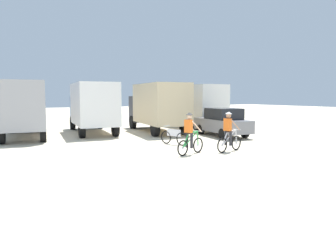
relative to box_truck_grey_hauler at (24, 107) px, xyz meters
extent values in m
plane|color=beige|center=(5.07, -11.26, -1.87)|extent=(120.00, 120.00, 0.00)
cube|color=#9E9EA3|center=(-0.07, -0.57, 0.13)|extent=(3.03, 5.46, 2.70)
cube|color=#2D2D33|center=(0.35, 2.80, -0.37)|extent=(2.37, 1.76, 2.00)
cube|color=black|center=(0.44, 3.50, -0.02)|extent=(2.02, 0.33, 0.80)
cylinder|color=black|center=(-0.67, 2.83, -1.37)|extent=(0.44, 1.03, 1.00)
cylinder|color=black|center=(1.35, 2.58, -1.37)|extent=(0.44, 1.03, 1.00)
cylinder|color=black|center=(-1.29, -2.12, -1.37)|extent=(0.44, 1.03, 1.00)
cylinder|color=black|center=(0.73, -2.37, -1.37)|extent=(0.44, 1.03, 1.00)
cube|color=white|center=(4.15, -0.25, 0.13)|extent=(2.89, 5.41, 2.70)
cube|color=#4C6B9E|center=(4.48, 3.14, -0.37)|extent=(2.34, 1.71, 2.00)
cube|color=black|center=(4.54, 3.83, -0.02)|extent=(2.02, 0.28, 0.80)
cylinder|color=black|center=(3.45, 3.13, -1.37)|extent=(0.42, 1.03, 1.00)
cylinder|color=black|center=(5.48, 2.94, -1.37)|extent=(0.42, 1.03, 1.00)
cylinder|color=black|center=(2.97, -1.83, -1.37)|extent=(0.42, 1.03, 1.00)
cylinder|color=black|center=(5.00, -2.03, -1.37)|extent=(0.42, 1.03, 1.00)
cube|color=#CCB78E|center=(8.34, -1.72, 0.13)|extent=(2.95, 5.43, 2.70)
cube|color=#2D2D33|center=(8.71, 1.66, -0.37)|extent=(2.35, 1.73, 2.00)
cube|color=black|center=(8.79, 2.35, -0.02)|extent=(2.02, 0.30, 0.80)
cylinder|color=black|center=(7.69, 1.67, -1.37)|extent=(0.43, 1.03, 1.00)
cylinder|color=black|center=(9.72, 1.45, -1.37)|extent=(0.43, 1.03, 1.00)
cylinder|color=black|center=(7.14, -3.29, -1.37)|extent=(0.43, 1.03, 1.00)
cylinder|color=black|center=(9.17, -3.51, -1.37)|extent=(0.43, 1.03, 1.00)
cube|color=white|center=(12.29, -0.27, 0.13)|extent=(2.49, 5.24, 2.70)
cube|color=silver|center=(12.35, 3.13, -0.37)|extent=(2.23, 1.54, 2.00)
cube|color=black|center=(12.37, 3.83, -0.02)|extent=(2.03, 0.12, 0.80)
cylinder|color=black|center=(11.33, 3.04, -1.37)|extent=(0.34, 1.01, 1.00)
cylinder|color=black|center=(13.37, 3.01, -1.37)|extent=(0.34, 1.01, 1.00)
cylinder|color=black|center=(11.24, -1.95, -1.37)|extent=(0.34, 1.01, 1.00)
cylinder|color=black|center=(13.28, -1.98, -1.37)|extent=(0.34, 1.01, 1.00)
cube|color=slate|center=(10.92, -5.17, -1.17)|extent=(2.18, 4.36, 0.76)
cube|color=black|center=(10.90, -5.32, -0.45)|extent=(1.81, 2.25, 0.68)
cylinder|color=black|center=(10.28, -3.79, -1.55)|extent=(0.28, 0.66, 0.64)
cylinder|color=black|center=(11.83, -3.95, -1.55)|extent=(0.28, 0.66, 0.64)
cylinder|color=black|center=(10.01, -6.38, -1.55)|extent=(0.28, 0.66, 0.64)
cylinder|color=black|center=(11.56, -6.54, -1.55)|extent=(0.28, 0.66, 0.64)
torus|color=black|center=(6.36, -9.17, -1.53)|extent=(0.66, 0.27, 0.68)
cylinder|color=silver|center=(6.36, -9.17, -1.53)|extent=(0.10, 0.10, 0.08)
torus|color=black|center=(5.36, -9.50, -1.53)|extent=(0.66, 0.27, 0.68)
cylinder|color=silver|center=(5.36, -9.50, -1.53)|extent=(0.10, 0.10, 0.08)
cylinder|color=green|center=(5.83, -9.34, -1.21)|extent=(0.99, 0.37, 0.68)
cylinder|color=green|center=(6.00, -9.29, -0.93)|extent=(0.64, 0.25, 0.13)
cylinder|color=green|center=(5.52, -9.45, -1.25)|extent=(0.38, 0.17, 0.59)
cylinder|color=green|center=(6.33, -9.18, -1.21)|extent=(0.11, 0.08, 0.64)
cylinder|color=silver|center=(6.31, -9.19, -0.89)|extent=(0.20, 0.51, 0.04)
cube|color=black|center=(5.69, -9.39, -0.94)|extent=(0.27, 0.19, 0.06)
cube|color=orange|center=(5.70, -9.39, -0.63)|extent=(0.29, 0.37, 0.56)
sphere|color=beige|center=(5.76, -9.37, -0.23)|extent=(0.22, 0.22, 0.22)
cone|color=#333333|center=(5.76, -9.37, -0.10)|extent=(0.32, 0.32, 0.10)
cylinder|color=#26262B|center=(5.72, -9.24, -1.24)|extent=(0.12, 0.12, 0.66)
cylinder|color=#26262B|center=(5.80, -9.49, -1.24)|extent=(0.12, 0.12, 0.66)
cylinder|color=beige|center=(5.97, -9.11, -0.65)|extent=(0.60, 0.28, 0.53)
cylinder|color=beige|center=(6.08, -9.45, -0.65)|extent=(0.62, 0.20, 0.53)
torus|color=black|center=(8.28, -9.50, -1.53)|extent=(0.68, 0.21, 0.68)
cylinder|color=silver|center=(8.28, -9.50, -1.53)|extent=(0.10, 0.10, 0.08)
torus|color=black|center=(7.26, -9.74, -1.53)|extent=(0.68, 0.21, 0.68)
cylinder|color=silver|center=(7.26, -9.74, -1.53)|extent=(0.10, 0.10, 0.08)
cylinder|color=silver|center=(7.75, -9.62, -1.21)|extent=(1.01, 0.28, 0.68)
cylinder|color=silver|center=(7.92, -9.58, -0.93)|extent=(0.66, 0.20, 0.13)
cylinder|color=silver|center=(7.43, -9.70, -1.25)|extent=(0.39, 0.14, 0.59)
cylinder|color=silver|center=(8.26, -9.50, -1.21)|extent=(0.11, 0.07, 0.64)
cylinder|color=silver|center=(8.24, -9.51, -0.89)|extent=(0.15, 0.51, 0.04)
cube|color=black|center=(7.60, -9.66, -0.94)|extent=(0.26, 0.17, 0.06)
cube|color=orange|center=(7.62, -9.65, -0.63)|extent=(0.27, 0.36, 0.56)
sphere|color=#A87A5B|center=(7.68, -9.64, -0.23)|extent=(0.22, 0.22, 0.22)
cone|color=silver|center=(7.68, -9.64, -0.10)|extent=(0.32, 0.32, 0.10)
cylinder|color=#26262B|center=(7.65, -9.51, -1.24)|extent=(0.12, 0.12, 0.66)
cylinder|color=#26262B|center=(7.71, -9.77, -1.24)|extent=(0.12, 0.12, 0.66)
cylinder|color=#A87A5B|center=(7.91, -9.40, -0.65)|extent=(0.62, 0.23, 0.53)
cylinder|color=#A87A5B|center=(7.99, -9.75, -0.65)|extent=(0.63, 0.15, 0.53)
torus|color=black|center=(6.35, -6.20, -1.53)|extent=(0.30, 0.66, 0.68)
torus|color=black|center=(6.73, -7.18, -1.53)|extent=(0.30, 0.66, 0.68)
cube|color=silver|center=(6.54, -6.69, -1.25)|extent=(0.36, 0.85, 0.36)
cylinder|color=silver|center=(6.36, -6.24, -0.92)|extent=(0.48, 0.21, 0.04)
camera|label=1|loc=(-1.36, -20.39, 0.66)|focal=32.92mm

